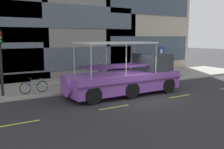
{
  "coord_description": "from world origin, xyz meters",
  "views": [
    {
      "loc": [
        -9.19,
        -11.91,
        3.62
      ],
      "look_at": [
        -0.98,
        1.45,
        1.3
      ],
      "focal_mm": 40.55,
      "sensor_mm": 36.0,
      "label": 1
    }
  ],
  "objects_px": {
    "traffic_light_pole": "(0,55)",
    "leaned_bicycle": "(34,87)",
    "parking_sign": "(161,57)",
    "duck_tour_boat": "(130,77)",
    "pedestrian_mid_left": "(101,70)",
    "pedestrian_near_bow": "(132,67)"
  },
  "relations": [
    {
      "from": "traffic_light_pole",
      "to": "duck_tour_boat",
      "type": "xyz_separation_m",
      "value": [
        7.24,
        -2.75,
        -1.51
      ]
    },
    {
      "from": "traffic_light_pole",
      "to": "parking_sign",
      "type": "bearing_deg",
      "value": 0.54
    },
    {
      "from": "traffic_light_pole",
      "to": "duck_tour_boat",
      "type": "bearing_deg",
      "value": -20.77
    },
    {
      "from": "parking_sign",
      "to": "pedestrian_mid_left",
      "type": "height_order",
      "value": "parking_sign"
    },
    {
      "from": "parking_sign",
      "to": "duck_tour_boat",
      "type": "xyz_separation_m",
      "value": [
        -5.25,
        -2.86,
        -0.89
      ]
    },
    {
      "from": "parking_sign",
      "to": "pedestrian_mid_left",
      "type": "xyz_separation_m",
      "value": [
        -5.47,
        0.62,
        -0.82
      ]
    },
    {
      "from": "duck_tour_boat",
      "to": "pedestrian_near_bow",
      "type": "height_order",
      "value": "duck_tour_boat"
    },
    {
      "from": "leaned_bicycle",
      "to": "pedestrian_near_bow",
      "type": "bearing_deg",
      "value": 3.94
    },
    {
      "from": "traffic_light_pole",
      "to": "pedestrian_near_bow",
      "type": "xyz_separation_m",
      "value": [
        9.74,
        0.41,
        -1.36
      ]
    },
    {
      "from": "traffic_light_pole",
      "to": "pedestrian_near_bow",
      "type": "distance_m",
      "value": 9.84
    },
    {
      "from": "leaned_bicycle",
      "to": "duck_tour_boat",
      "type": "relative_size",
      "value": 0.19
    },
    {
      "from": "pedestrian_mid_left",
      "to": "leaned_bicycle",
      "type": "bearing_deg",
      "value": -170.6
    },
    {
      "from": "traffic_light_pole",
      "to": "leaned_bicycle",
      "type": "bearing_deg",
      "value": -4.36
    },
    {
      "from": "traffic_light_pole",
      "to": "pedestrian_mid_left",
      "type": "relative_size",
      "value": 2.48
    },
    {
      "from": "duck_tour_boat",
      "to": "pedestrian_mid_left",
      "type": "xyz_separation_m",
      "value": [
        -0.22,
        3.48,
        0.07
      ]
    },
    {
      "from": "traffic_light_pole",
      "to": "leaned_bicycle",
      "type": "distance_m",
      "value": 2.7
    },
    {
      "from": "parking_sign",
      "to": "leaned_bicycle",
      "type": "height_order",
      "value": "parking_sign"
    },
    {
      "from": "pedestrian_near_bow",
      "to": "traffic_light_pole",
      "type": "bearing_deg",
      "value": -177.57
    },
    {
      "from": "leaned_bicycle",
      "to": "pedestrian_mid_left",
      "type": "xyz_separation_m",
      "value": [
        5.24,
        0.87,
        0.59
      ]
    },
    {
      "from": "parking_sign",
      "to": "duck_tour_boat",
      "type": "distance_m",
      "value": 6.05
    },
    {
      "from": "duck_tour_boat",
      "to": "pedestrian_near_bow",
      "type": "xyz_separation_m",
      "value": [
        2.5,
        3.16,
        0.15
      ]
    },
    {
      "from": "parking_sign",
      "to": "leaned_bicycle",
      "type": "bearing_deg",
      "value": -178.65
    }
  ]
}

